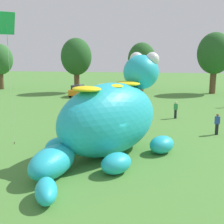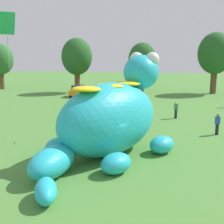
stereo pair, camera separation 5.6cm
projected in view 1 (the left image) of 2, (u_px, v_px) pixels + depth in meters
ground_plane at (109, 159)px, 18.67m from camera, size 160.00×160.00×0.00m
giant_inflatable_creature at (110, 118)px, 19.15m from camera, size 8.77×12.71×6.52m
car_orange at (78, 90)px, 44.80m from camera, size 2.04×4.15×1.72m
car_white at (104, 92)px, 43.15m from camera, size 2.06×4.16×1.72m
car_silver at (131, 92)px, 43.18m from camera, size 2.50×4.35×1.72m
tree_far_left at (0, 60)px, 52.48m from camera, size 4.47×4.47×7.93m
tree_left at (76, 57)px, 48.16m from camera, size 4.92×4.92×8.73m
tree_mid_left at (142, 60)px, 49.19m from camera, size 4.53×4.53×8.04m
tree_centre_left at (215, 54)px, 46.73m from camera, size 5.38×5.38×9.54m
spectator_near_inflatable at (176, 110)px, 29.81m from camera, size 0.38×0.26×1.71m
spectator_mid_field at (217, 124)px, 23.94m from camera, size 0.38×0.26×1.71m
spectator_by_cars at (140, 119)px, 25.67m from camera, size 0.38×0.26×1.71m
spectator_far_side at (75, 111)px, 29.36m from camera, size 0.38×0.26×1.71m
tethered_flying_kite at (7, 26)px, 20.02m from camera, size 1.13×1.13×9.12m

